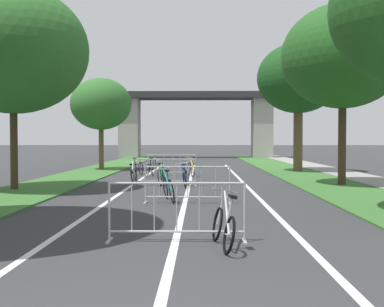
% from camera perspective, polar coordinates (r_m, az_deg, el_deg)
% --- Properties ---
extents(grass_verge_left, '(2.79, 52.49, 0.05)m').
position_cam_1_polar(grass_verge_left, '(25.61, -12.33, -2.32)').
color(grass_verge_left, '#386B2D').
rests_on(grass_verge_left, ground).
extents(grass_verge_right, '(2.79, 52.49, 0.05)m').
position_cam_1_polar(grass_verge_right, '(25.43, 12.36, -2.35)').
color(grass_verge_right, '#386B2D').
rests_on(grass_verge_right, ground).
extents(sidewalk_path_right, '(1.97, 52.49, 0.08)m').
position_cam_1_polar(sidewalk_path_right, '(26.00, 17.52, -2.26)').
color(sidewalk_path_right, gray).
rests_on(sidewalk_path_right, ground).
extents(lane_stripe_center, '(0.14, 30.36, 0.01)m').
position_cam_1_polar(lane_stripe_center, '(18.66, -0.36, -3.82)').
color(lane_stripe_center, silver).
rests_on(lane_stripe_center, ground).
extents(lane_stripe_right_lane, '(0.14, 30.36, 0.01)m').
position_cam_1_polar(lane_stripe_right_lane, '(18.75, 6.48, -3.81)').
color(lane_stripe_right_lane, silver).
rests_on(lane_stripe_right_lane, ground).
extents(lane_stripe_left_lane, '(0.14, 30.36, 0.01)m').
position_cam_1_polar(lane_stripe_left_lane, '(18.85, -7.17, -3.78)').
color(lane_stripe_left_lane, silver).
rests_on(lane_stripe_left_lane, ground).
extents(overpass_bridge, '(16.85, 3.35, 6.39)m').
position_cam_1_polar(overpass_bridge, '(46.83, 0.44, 4.58)').
color(overpass_bridge, '#2D2D30').
rests_on(overpass_bridge, ground).
extents(tree_left_pine_far, '(5.25, 5.25, 7.16)m').
position_cam_1_polar(tree_left_pine_far, '(18.14, -20.65, 11.52)').
color(tree_left_pine_far, '#3D2D1E').
rests_on(tree_left_pine_far, ground).
extents(tree_left_oak_mid, '(3.56, 3.56, 5.39)m').
position_cam_1_polar(tree_left_oak_mid, '(28.56, -10.84, 5.81)').
color(tree_left_oak_mid, brown).
rests_on(tree_left_oak_mid, ground).
extents(tree_right_pine_near, '(4.72, 4.72, 7.01)m').
position_cam_1_polar(tree_right_pine_near, '(19.59, 17.61, 11.00)').
color(tree_right_pine_near, '#3D2D1E').
rests_on(tree_right_pine_near, ground).
extents(tree_right_maple_mid, '(4.53, 4.53, 7.10)m').
position_cam_1_polar(tree_right_maple_mid, '(27.08, 12.61, 8.73)').
color(tree_right_maple_mid, brown).
rests_on(tree_right_maple_mid, ground).
extents(crowd_barrier_nearest, '(2.44, 0.45, 1.05)m').
position_cam_1_polar(crowd_barrier_nearest, '(8.40, -1.84, -7.03)').
color(crowd_barrier_nearest, '#ADADB2').
rests_on(crowd_barrier_nearest, ground).
extents(crowd_barrier_second, '(2.45, 0.56, 1.05)m').
position_cam_1_polar(crowd_barrier_second, '(13.38, -0.56, -3.77)').
color(crowd_barrier_second, '#ADADB2').
rests_on(crowd_barrier_second, ground).
extents(crowd_barrier_third, '(2.43, 0.44, 1.05)m').
position_cam_1_polar(crowd_barrier_third, '(18.43, -3.28, -2.28)').
color(crowd_barrier_third, '#ADADB2').
rests_on(crowd_barrier_third, ground).
extents(crowd_barrier_fourth, '(2.45, 0.52, 1.05)m').
position_cam_1_polar(crowd_barrier_fourth, '(23.44, -2.41, -1.43)').
color(crowd_barrier_fourth, '#ADADB2').
rests_on(crowd_barrier_fourth, ground).
extents(bicycle_purple_0, '(0.53, 1.59, 0.89)m').
position_cam_1_polar(bicycle_purple_0, '(24.21, -6.55, -1.71)').
color(bicycle_purple_0, black).
rests_on(bicycle_purple_0, ground).
extents(bicycle_blue_1, '(0.52, 1.65, 0.97)m').
position_cam_1_polar(bicycle_blue_1, '(18.02, -0.77, -2.90)').
color(bicycle_blue_1, black).
rests_on(bicycle_blue_1, ground).
extents(bicycle_black_2, '(0.74, 1.70, 0.94)m').
position_cam_1_polar(bicycle_black_2, '(23.15, -4.94, -1.84)').
color(bicycle_black_2, black).
rests_on(bicycle_black_2, ground).
extents(bicycle_yellow_3, '(0.57, 1.66, 0.97)m').
position_cam_1_polar(bicycle_yellow_3, '(23.06, -0.10, -1.83)').
color(bicycle_yellow_3, black).
rests_on(bicycle_yellow_3, ground).
extents(bicycle_green_4, '(0.43, 1.70, 1.01)m').
position_cam_1_polar(bicycle_green_4, '(18.92, -3.65, -2.60)').
color(bicycle_green_4, black).
rests_on(bicycle_green_4, ground).
extents(bicycle_silver_5, '(0.48, 1.62, 0.95)m').
position_cam_1_polar(bicycle_silver_5, '(8.01, 3.80, -8.70)').
color(bicycle_silver_5, black).
rests_on(bicycle_silver_5, ground).
extents(bicycle_white_6, '(0.51, 1.65, 0.95)m').
position_cam_1_polar(bicycle_white_6, '(19.12, -6.97, -2.65)').
color(bicycle_white_6, black).
rests_on(bicycle_white_6, ground).
extents(bicycle_teal_7, '(0.69, 1.77, 0.96)m').
position_cam_1_polar(bicycle_teal_7, '(13.89, -2.88, -4.13)').
color(bicycle_teal_7, black).
rests_on(bicycle_teal_7, ground).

